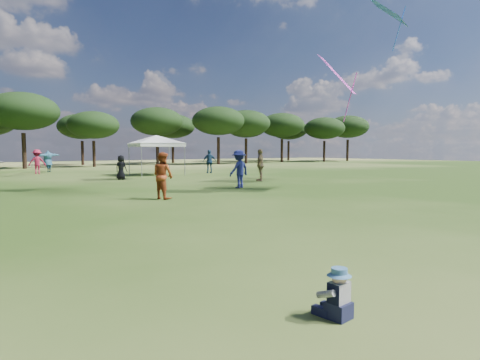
# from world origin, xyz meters

# --- Properties ---
(tree_line) EXTENTS (108.78, 17.63, 7.77)m
(tree_line) POSITION_xyz_m (2.39, 47.41, 5.42)
(tree_line) COLOR black
(tree_line) RESTS_ON ground
(tent_right) EXTENTS (6.79, 6.79, 3.25)m
(tent_right) POSITION_xyz_m (9.42, 26.78, 2.83)
(tent_right) COLOR gray
(tent_right) RESTS_ON ground
(toddler) EXTENTS (0.39, 0.43, 0.57)m
(toddler) POSITION_xyz_m (0.04, 2.01, 0.25)
(toddler) COLOR black
(toddler) RESTS_ON ground
(festival_crowd) EXTENTS (28.93, 24.12, 1.93)m
(festival_crowd) POSITION_xyz_m (-0.13, 24.68, 0.90)
(festival_crowd) COLOR #15304C
(festival_crowd) RESTS_ON ground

